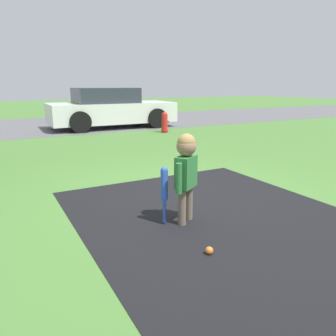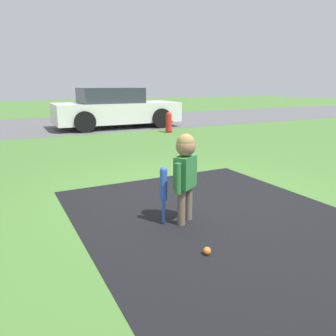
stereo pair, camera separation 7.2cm
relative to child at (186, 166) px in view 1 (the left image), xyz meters
The scene contains 7 objects.
ground_plane 1.05m from the child, 59.98° to the left, with size 60.00×60.00×0.00m, color #477533.
street_strip 10.00m from the child, 87.61° to the left, with size 40.00×6.00×0.01m.
child is the anchor object (origin of this frame).
baseball_bat 0.32m from the child, 160.77° to the left, with size 0.08×0.08×0.64m.
sports_ball 0.95m from the child, 104.53° to the right, with size 0.07×0.07×0.07m.
fire_hydrant 6.97m from the child, 63.92° to the left, with size 0.26×0.23×0.64m.
parked_car 8.49m from the child, 76.47° to the left, with size 4.28×2.07×1.36m.
Camera 1 is at (-2.18, -3.57, 1.47)m, focal length 35.00 mm.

